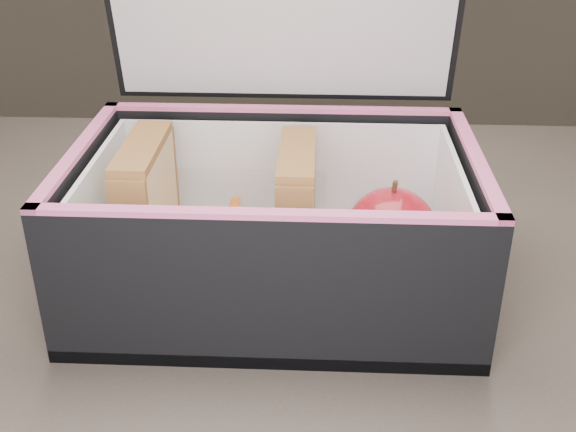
# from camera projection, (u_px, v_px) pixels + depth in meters

# --- Properties ---
(kitchen_table) EXTENTS (1.20, 0.80, 0.75)m
(kitchen_table) POSITION_uv_depth(u_px,v_px,m) (249.00, 365.00, 0.67)
(kitchen_table) COLOR brown
(kitchen_table) RESTS_ON ground
(lunch_bag) EXTENTS (0.32, 0.26, 0.32)m
(lunch_bag) POSITION_uv_depth(u_px,v_px,m) (276.00, 213.00, 0.59)
(lunch_bag) COLOR black
(lunch_bag) RESTS_ON kitchen_table
(plastic_tub) EXTENTS (0.17, 0.12, 0.07)m
(plastic_tub) POSITION_uv_depth(u_px,v_px,m) (223.00, 237.00, 0.60)
(plastic_tub) COLOR white
(plastic_tub) RESTS_ON lunch_bag
(sandwich_left) EXTENTS (0.03, 0.10, 0.11)m
(sandwich_left) POSITION_uv_depth(u_px,v_px,m) (148.00, 209.00, 0.59)
(sandwich_left) COLOR #D0B284
(sandwich_left) RESTS_ON plastic_tub
(sandwich_right) EXTENTS (0.03, 0.10, 0.11)m
(sandwich_right) POSITION_uv_depth(u_px,v_px,m) (297.00, 213.00, 0.58)
(sandwich_right) COLOR #D0B284
(sandwich_right) RESTS_ON plastic_tub
(carrot_sticks) EXTENTS (0.05, 0.14, 0.03)m
(carrot_sticks) POSITION_uv_depth(u_px,v_px,m) (225.00, 254.00, 0.60)
(carrot_sticks) COLOR #F65D0B
(carrot_sticks) RESTS_ON plastic_tub
(paper_napkin) EXTENTS (0.08, 0.08, 0.01)m
(paper_napkin) POSITION_uv_depth(u_px,v_px,m) (392.00, 263.00, 0.62)
(paper_napkin) COLOR white
(paper_napkin) RESTS_ON lunch_bag
(red_apple) EXTENTS (0.09, 0.09, 0.08)m
(red_apple) POSITION_uv_depth(u_px,v_px,m) (391.00, 229.00, 0.60)
(red_apple) COLOR maroon
(red_apple) RESTS_ON paper_napkin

